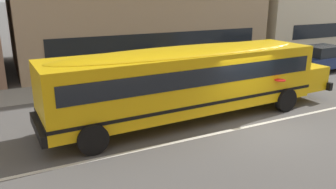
# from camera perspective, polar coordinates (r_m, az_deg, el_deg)

# --- Properties ---
(ground_plane) EXTENTS (400.00, 400.00, 0.00)m
(ground_plane) POSITION_cam_1_polar(r_m,az_deg,el_deg) (13.07, 14.30, -5.14)
(ground_plane) COLOR #54514F
(sidewalk_far) EXTENTS (120.00, 3.00, 0.01)m
(sidewalk_far) POSITION_cam_1_polar(r_m,az_deg,el_deg) (19.55, -1.13, 2.72)
(sidewalk_far) COLOR gray
(sidewalk_far) RESTS_ON ground_plane
(lane_centreline) EXTENTS (110.00, 0.16, 0.01)m
(lane_centreline) POSITION_cam_1_polar(r_m,az_deg,el_deg) (13.07, 14.30, -5.13)
(lane_centreline) COLOR silver
(lane_centreline) RESTS_ON ground_plane
(school_bus) EXTENTS (12.81, 3.08, 2.85)m
(school_bus) POSITION_cam_1_polar(r_m,az_deg,el_deg) (12.99, 4.18, 3.06)
(school_bus) COLOR yellow
(school_bus) RESTS_ON ground_plane
(parked_car_dark_blue_by_entrance) EXTENTS (3.96, 2.00, 1.64)m
(parked_car_dark_blue_by_entrance) POSITION_cam_1_polar(r_m,az_deg,el_deg) (23.39, 24.77, 5.63)
(parked_car_dark_blue_by_entrance) COLOR navy
(parked_car_dark_blue_by_entrance) RESTS_ON ground_plane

